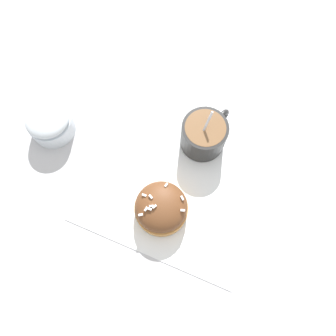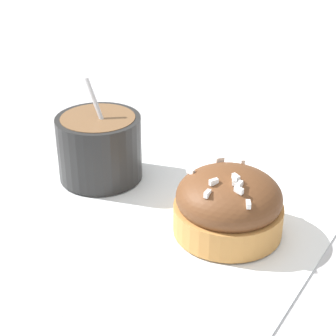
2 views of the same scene
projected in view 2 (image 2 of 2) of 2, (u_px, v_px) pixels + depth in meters
name	position (u px, v px, depth m)	size (l,w,h in m)	color
ground_plane	(155.00, 206.00, 0.49)	(3.00, 3.00, 0.00)	#B2B2B7
paper_napkin	(155.00, 205.00, 0.49)	(0.31, 0.31, 0.00)	white
coffee_cup	(99.00, 144.00, 0.52)	(0.10, 0.08, 0.09)	black
frosted_pastry	(229.00, 204.00, 0.44)	(0.09, 0.09, 0.06)	#C18442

